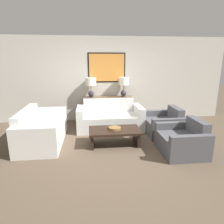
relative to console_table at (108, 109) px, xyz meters
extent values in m
plane|color=brown|center=(0.00, -2.12, -0.40)|extent=(20.00, 20.00, 0.00)
cube|color=beige|center=(0.00, 0.27, 0.92)|extent=(7.76, 0.10, 2.65)
cube|color=black|center=(0.00, 0.21, 1.30)|extent=(1.18, 0.01, 0.92)
cube|color=orange|center=(0.00, 0.20, 1.30)|extent=(1.10, 0.02, 0.84)
cube|color=brown|center=(0.00, 0.00, 0.00)|extent=(1.54, 0.37, 0.80)
cylinder|color=#333338|center=(-0.51, 0.00, 0.41)|extent=(0.16, 0.16, 0.02)
sphere|color=#333338|center=(-0.51, 0.00, 0.52)|extent=(0.19, 0.19, 0.19)
cylinder|color=#8C7A51|center=(-0.51, 0.00, 0.70)|extent=(0.02, 0.02, 0.17)
cylinder|color=white|center=(-0.51, 0.00, 0.90)|extent=(0.33, 0.33, 0.23)
cylinder|color=#333338|center=(0.51, 0.00, 0.41)|extent=(0.16, 0.16, 0.02)
sphere|color=#333338|center=(0.51, 0.00, 0.52)|extent=(0.19, 0.19, 0.19)
cylinder|color=#8C7A51|center=(0.51, 0.00, 0.70)|extent=(0.02, 0.02, 0.17)
cylinder|color=white|center=(0.51, 0.00, 0.90)|extent=(0.33, 0.33, 0.23)
cube|color=silver|center=(0.00, -0.84, -0.18)|extent=(1.49, 0.74, 0.43)
cube|color=silver|center=(0.00, -0.38, 0.01)|extent=(1.49, 0.18, 0.81)
cube|color=silver|center=(-0.84, -0.75, -0.07)|extent=(0.18, 0.92, 0.66)
cube|color=silver|center=(0.84, -0.75, -0.07)|extent=(0.18, 0.92, 0.66)
cube|color=silver|center=(-1.60, -1.51, -0.18)|extent=(0.74, 1.49, 0.43)
cube|color=silver|center=(-2.06, -1.51, 0.01)|extent=(0.18, 1.49, 0.81)
cube|color=silver|center=(-1.69, -2.34, -0.07)|extent=(0.92, 0.18, 0.66)
cube|color=silver|center=(-1.69, -0.67, -0.07)|extent=(0.92, 0.18, 0.66)
cube|color=black|center=(0.00, -1.86, -0.05)|extent=(1.19, 0.66, 0.05)
cube|color=black|center=(-0.53, -1.86, -0.24)|extent=(0.07, 0.53, 0.33)
cube|color=black|center=(0.53, -1.86, -0.24)|extent=(0.07, 0.53, 0.33)
cylinder|color=olive|center=(0.00, -1.85, 0.00)|extent=(0.28, 0.28, 0.05)
cube|color=#4C4C51|center=(1.27, -1.30, -0.21)|extent=(0.68, 0.71, 0.39)
cube|color=#4C4C51|center=(1.70, -1.30, -0.04)|extent=(0.18, 0.71, 0.73)
cube|color=#4C4C51|center=(1.36, -0.88, -0.13)|extent=(0.86, 0.14, 0.55)
cube|color=#4C4C51|center=(1.36, -1.73, -0.13)|extent=(0.86, 0.14, 0.55)
cube|color=#4C4C51|center=(1.27, -2.42, -0.21)|extent=(0.68, 0.71, 0.39)
cube|color=#4C4C51|center=(1.70, -2.42, -0.04)|extent=(0.18, 0.71, 0.73)
cube|color=#4C4C51|center=(1.36, -2.00, -0.13)|extent=(0.86, 0.14, 0.55)
cube|color=#4C4C51|center=(1.36, -2.85, -0.13)|extent=(0.86, 0.14, 0.55)
camera|label=1|loc=(-0.54, -6.20, 1.55)|focal=32.00mm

